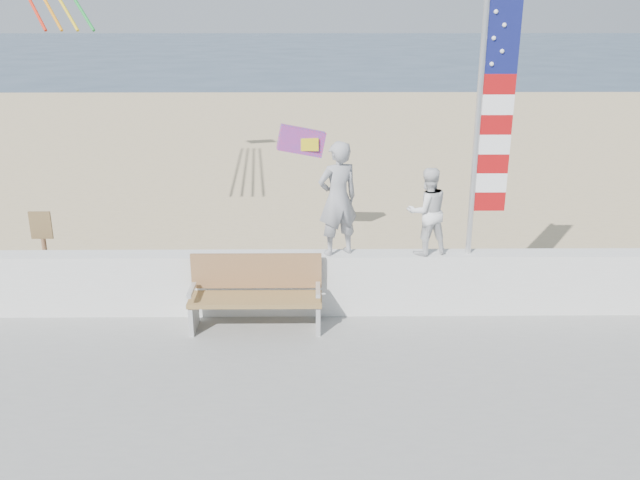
# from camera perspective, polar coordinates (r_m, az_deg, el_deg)

# --- Properties ---
(ground) EXTENTS (220.00, 220.00, 0.00)m
(ground) POSITION_cam_1_polar(r_m,az_deg,el_deg) (8.24, -1.31, -13.10)
(ground) COLOR #283B51
(ground) RESTS_ON ground
(sand) EXTENTS (90.00, 40.00, 0.08)m
(sand) POSITION_cam_1_polar(r_m,az_deg,el_deg) (16.55, -0.93, 3.91)
(sand) COLOR tan
(sand) RESTS_ON ground
(seawall) EXTENTS (30.00, 0.35, 0.90)m
(seawall) POSITION_cam_1_polar(r_m,az_deg,el_deg) (9.73, -1.19, -3.63)
(seawall) COLOR silver
(seawall) RESTS_ON boardwalk
(adult) EXTENTS (0.69, 0.59, 1.60)m
(adult) POSITION_cam_1_polar(r_m,az_deg,el_deg) (9.32, 1.51, 3.50)
(adult) COLOR gray
(adult) RESTS_ON seawall
(child) EXTENTS (0.71, 0.61, 1.24)m
(child) POSITION_cam_1_polar(r_m,az_deg,el_deg) (9.49, 9.01, 2.41)
(child) COLOR silver
(child) RESTS_ON seawall
(bench) EXTENTS (1.80, 0.57, 1.00)m
(bench) POSITION_cam_1_polar(r_m,az_deg,el_deg) (9.32, -5.42, -4.38)
(bench) COLOR olive
(bench) RESTS_ON boardwalk
(flag) EXTENTS (0.50, 0.08, 3.50)m
(flag) POSITION_cam_1_polar(r_m,az_deg,el_deg) (9.36, 13.93, 9.99)
(flag) COLOR silver
(flag) RESTS_ON seawall
(parafoil_kite) EXTENTS (0.90, 0.35, 0.60)m
(parafoil_kite) POSITION_cam_1_polar(r_m,az_deg,el_deg) (12.17, -1.47, 8.31)
(parafoil_kite) COLOR #F91B32
(parafoil_kite) RESTS_ON ground
(sign) EXTENTS (0.32, 0.07, 1.46)m
(sign) POSITION_cam_1_polar(r_m,az_deg,el_deg) (10.92, -22.18, -0.74)
(sign) COLOR brown
(sign) RESTS_ON sand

